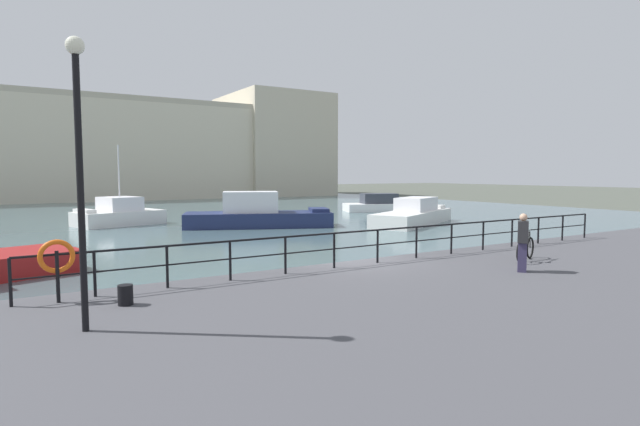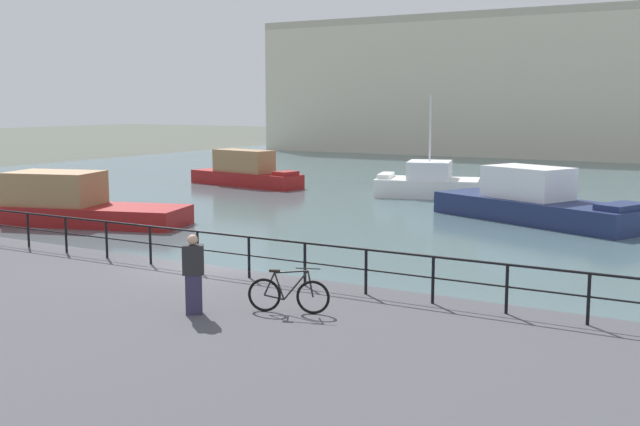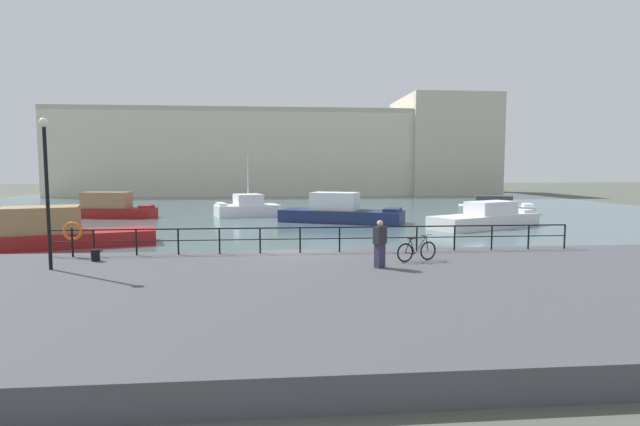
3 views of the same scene
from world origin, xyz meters
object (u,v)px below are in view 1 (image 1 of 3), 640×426
Objects in this scene: moored_red_daysailer at (381,204)px; standing_person at (523,242)px; moored_white_yacht at (119,214)px; moored_blue_motorboat at (257,214)px; mooring_bollard at (125,295)px; parked_bicycle at (525,249)px; quay_lamp_post at (79,149)px; harbor_building at (137,151)px; moored_harbor_tender at (414,214)px; life_ring_stand at (57,259)px.

moored_red_daysailer is 32.43m from standing_person.
moored_white_yacht is 3.62× the size of standing_person.
standing_person is at bearing -70.44° from moored_blue_motorboat.
moored_red_daysailer is (23.20, 0.39, -0.12)m from moored_white_yacht.
mooring_bollard is at bearing 63.86° from moored_white_yacht.
moored_blue_motorboat is at bearing 71.11° from parked_bicycle.
parked_bicycle is at bearing -5.31° from mooring_bollard.
standing_person is at bearing -3.53° from quay_lamp_post.
harbor_building is 64.34m from parked_bicycle.
quay_lamp_post is (-12.84, -20.41, 3.16)m from moored_blue_motorboat.
moored_red_daysailer is at bearing 35.80° from moored_harbor_tender.
harbor_building reaches higher than standing_person.
parked_bicycle reaches higher than mooring_bollard.
moored_white_yacht reaches higher than mooring_bollard.
standing_person is (6.18, -27.19, 0.83)m from moored_white_yacht.
quay_lamp_post is at bearing 49.47° from standing_person.
mooring_bollard is (-4.30, -24.98, 0.19)m from moored_white_yacht.
harbor_building reaches higher than moored_white_yacht.
harbor_building reaches higher than mooring_bollard.
mooring_bollard is 10.73m from standing_person.
moored_red_daysailer is at bearing 40.28° from life_ring_stand.
parked_bicycle is 1.21× the size of life_ring_stand.
harbor_building reaches higher than life_ring_stand.
moored_white_yacht is 27.90m from standing_person.
moored_blue_motorboat is 22.16m from life_ring_stand.
quay_lamp_post is (-22.93, -16.33, 3.31)m from moored_harbor_tender.
life_ring_stand is 0.83× the size of standing_person.
standing_person is (-11.48, -17.04, 0.90)m from moored_harbor_tender.
moored_blue_motorboat is at bearing 57.88° from mooring_bollard.
moored_harbor_tender is 0.92× the size of moored_blue_motorboat.
harbor_building is 49.59× the size of life_ring_stand.
harbor_building is at bearing 131.10° from moored_red_daysailer.
quay_lamp_post is at bearing -171.03° from moored_harbor_tender.
quay_lamp_post is at bearing -98.85° from moored_blue_motorboat.
quay_lamp_post is (-14.60, -64.46, -2.71)m from harbor_building.
mooring_bollard is (-12.13, 1.13, -0.17)m from parked_bicycle.
moored_red_daysailer is at bearing 42.70° from mooring_bollard.
life_ring_stand reaches higher than moored_harbor_tender.
moored_blue_motorboat is 5.90× the size of parked_bicycle.
moored_white_yacht is 0.85× the size of moored_red_daysailer.
moored_harbor_tender is at bearing -96.87° from moored_red_daysailer.
moored_white_yacht is 13.91× the size of mooring_bollard.
mooring_bollard is at bearing -102.22° from harbor_building.
parked_bicycle is 13.42m from quay_lamp_post.
harbor_building is 64.67m from mooring_bollard.
moored_harbor_tender is 5.42× the size of standing_person.
moored_blue_motorboat reaches higher than parked_bicycle.
harbor_building is 41.06× the size of parked_bicycle.
moored_white_yacht reaches higher than moored_red_daysailer.
moored_harbor_tender is (8.33, -48.12, -6.03)m from harbor_building.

